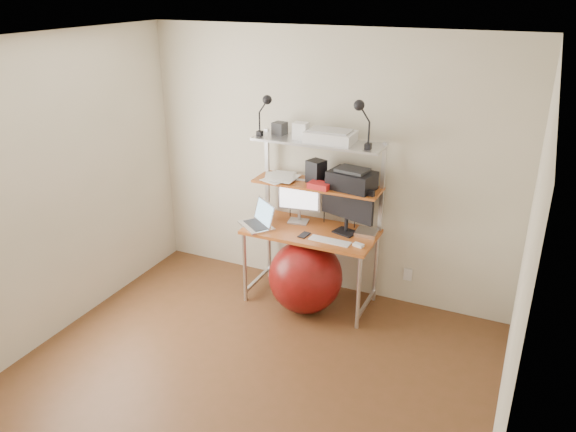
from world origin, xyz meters
The scene contains 20 objects.
room centered at (0.00, 0.00, 1.25)m, with size 3.60×3.60×3.60m.
computer_desk centered at (0.00, 1.50, 0.96)m, with size 1.20×0.60×1.57m.
wall_outlet centered at (0.85, 1.79, 0.30)m, with size 0.08×0.01×0.12m, color silver.
monitor_silver centered at (-0.18, 1.58, 0.98)m, with size 0.41×0.17×0.45m.
monitor_black centered at (0.30, 1.53, 1.01)m, with size 0.53×0.22×0.55m.
laptop centered at (-0.47, 1.34, 0.79)m, with size 0.43×0.42×0.30m.
keyboard centered at (0.24, 1.29, 0.75)m, with size 0.37×0.11×0.01m, color silver.
mouse centered at (0.50, 1.30, 0.75)m, with size 0.09×0.05×0.02m, color silver.
mac_mini centered at (0.49, 1.57, 0.76)m, with size 0.19×0.19×0.04m, color silver.
phone centered at (-0.01, 1.31, 0.75)m, with size 0.07×0.13×0.01m, color black.
printer centered at (0.33, 1.56, 1.24)m, with size 0.43×0.33×0.19m.
nas_cube centered at (-0.02, 1.60, 1.26)m, with size 0.14×0.14×0.21m, color black.
red_box centered at (0.07, 1.46, 1.18)m, with size 0.19×0.13×0.05m, color red.
scanner centered at (0.11, 1.57, 1.60)m, with size 0.42×0.28×0.11m.
box_white centered at (-0.16, 1.56, 1.62)m, with size 0.13×0.11×0.15m, color silver.
box_grey centered at (-0.40, 1.63, 1.61)m, with size 0.11×0.11×0.11m, color #2D2D2F.
clip_lamp_left centered at (-0.47, 1.49, 1.83)m, with size 0.15×0.08×0.38m.
clip_lamp_right centered at (0.41, 1.48, 1.85)m, with size 0.16×0.09×0.41m.
exercise_ball centered at (0.02, 1.28, 0.34)m, with size 0.68×0.68×0.68m, color maroon.
paper_stack centered at (-0.36, 1.57, 1.16)m, with size 0.37×0.41×0.02m.
Camera 1 is at (1.76, -2.90, 2.85)m, focal length 35.00 mm.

